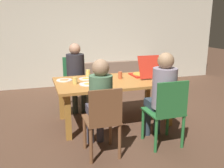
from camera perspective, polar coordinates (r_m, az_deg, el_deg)
The scene contains 18 objects.
ground_plane at distance 4.21m, azimuth 0.42°, elevation -8.79°, with size 20.00×20.00×0.00m, color brown.
back_wall at distance 6.55m, azimuth -7.29°, elevation 12.75°, with size 7.96×0.12×2.97m, color beige.
dining_table at distance 4.00m, azimuth 0.44°, elevation -0.30°, with size 1.88×1.06×0.73m.
chair_0 at distance 3.32m, azimuth 12.67°, elevation -6.05°, with size 0.46×0.46×0.93m.
person_0 at distance 3.37m, azimuth 11.63°, elevation -1.58°, with size 0.32×0.51×1.27m.
chair_1 at distance 4.89m, azimuth -8.60°, elevation 1.03°, with size 0.45×0.45×0.98m.
person_1 at distance 4.70m, azimuth -8.38°, elevation 3.01°, with size 0.34×0.55×1.26m.
chair_2 at distance 2.99m, azimuth -2.09°, elevation -8.34°, with size 0.42×0.44×0.91m.
person_2 at distance 3.06m, azimuth -2.93°, elevation -3.55°, with size 0.29×0.52×1.23m.
pizza_box_0 at distance 4.31m, azimuth 7.46°, elevation 2.52°, with size 0.39×0.54×0.38m.
plate_0 at distance 4.08m, azimuth -6.09°, elevation 1.28°, with size 0.23×0.23×0.03m.
plate_1 at distance 3.73m, azimuth -5.69°, elevation 0.02°, with size 0.26×0.26×0.03m.
plate_2 at distance 4.04m, azimuth -11.07°, elevation 0.94°, with size 0.25×0.25×0.03m.
plate_3 at distance 4.03m, azimuth 10.75°, elevation 0.91°, with size 0.20×0.20×0.03m.
drinking_glass_0 at distance 4.26m, azimuth -5.65°, elevation 2.54°, with size 0.07×0.07×0.12m, color #E4C862.
drinking_glass_1 at distance 4.08m, azimuth 1.92°, elevation 2.05°, with size 0.07×0.07×0.12m, color #BB522F.
drinking_glass_2 at distance 3.78m, azimuth -8.65°, elevation 0.78°, with size 0.07×0.07×0.10m, color #E4C25F.
couch at distance 6.28m, azimuth 1.55°, elevation 1.55°, with size 2.17×0.88×0.73m.
Camera 1 is at (-1.21, -3.68, 1.65)m, focal length 39.20 mm.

